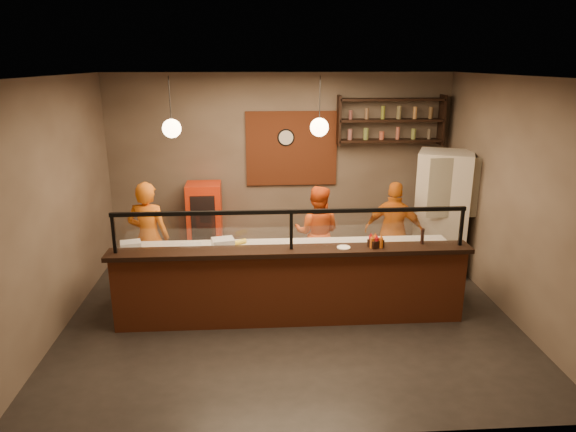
{
  "coord_description": "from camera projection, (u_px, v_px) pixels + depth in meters",
  "views": [
    {
      "loc": [
        -0.44,
        -6.48,
        3.37
      ],
      "look_at": [
        -0.0,
        0.3,
        1.32
      ],
      "focal_mm": 32.0,
      "sensor_mm": 36.0,
      "label": 1
    }
  ],
  "objects": [
    {
      "name": "prep_tub_a",
      "position": [
        131.0,
        246.0,
        6.95
      ],
      "size": [
        0.31,
        0.28,
        0.13
      ],
      "primitive_type": "cube",
      "rotation": [
        0.0,
        0.0,
        0.26
      ],
      "color": "silver",
      "rests_on": "worktop"
    },
    {
      "name": "floor",
      "position": [
        290.0,
        312.0,
        7.19
      ],
      "size": [
        6.0,
        6.0,
        0.0
      ],
      "primitive_type": "plane",
      "color": "black",
      "rests_on": "ground"
    },
    {
      "name": "small_plate",
      "position": [
        344.0,
        247.0,
        6.63
      ],
      "size": [
        0.22,
        0.22,
        0.01
      ],
      "primitive_type": "cylinder",
      "rotation": [
        0.0,
        0.0,
        0.35
      ],
      "color": "white",
      "rests_on": "counter_ledge"
    },
    {
      "name": "cook_mid",
      "position": [
        317.0,
        233.0,
        8.14
      ],
      "size": [
        0.87,
        0.76,
        1.53
      ],
      "primitive_type": "imported",
      "rotation": [
        0.0,
        0.0,
        2.86
      ],
      "color": "#D74C14",
      "rests_on": "floor"
    },
    {
      "name": "counter_ledge",
      "position": [
        291.0,
        251.0,
        6.61
      ],
      "size": [
        4.7,
        0.37,
        0.06
      ],
      "primitive_type": "cube",
      "color": "black",
      "rests_on": "service_counter"
    },
    {
      "name": "condiment_caddy",
      "position": [
        376.0,
        243.0,
        6.66
      ],
      "size": [
        0.21,
        0.19,
        0.1
      ],
      "primitive_type": "cube",
      "rotation": [
        0.0,
        0.0,
        0.41
      ],
      "color": "black",
      "rests_on": "counter_ledge"
    },
    {
      "name": "worktop",
      "position": [
        289.0,
        249.0,
        7.13
      ],
      "size": [
        4.6,
        0.75,
        0.05
      ],
      "primitive_type": "cube",
      "color": "silver",
      "rests_on": "worktop_cabinet"
    },
    {
      "name": "prep_tub_b",
      "position": [
        223.0,
        244.0,
        7.03
      ],
      "size": [
        0.34,
        0.3,
        0.15
      ],
      "primitive_type": "cube",
      "rotation": [
        0.0,
        0.0,
        0.23
      ],
      "color": "silver",
      "rests_on": "worktop"
    },
    {
      "name": "worktop_cabinet",
      "position": [
        289.0,
        279.0,
        7.26
      ],
      "size": [
        4.6,
        0.75,
        0.85
      ],
      "primitive_type": "cube",
      "color": "gray",
      "rests_on": "floor"
    },
    {
      "name": "red_cooler",
      "position": [
        205.0,
        222.0,
        8.96
      ],
      "size": [
        0.6,
        0.55,
        1.37
      ],
      "primitive_type": "cube",
      "rotation": [
        0.0,
        0.0,
        0.02
      ],
      "color": "red",
      "rests_on": "floor"
    },
    {
      "name": "rolling_pin",
      "position": [
        234.0,
        243.0,
        7.16
      ],
      "size": [
        0.36,
        0.27,
        0.07
      ],
      "primitive_type": "cylinder",
      "rotation": [
        0.0,
        1.57,
        0.57
      ],
      "color": "gold",
      "rests_on": "worktop"
    },
    {
      "name": "wall_right",
      "position": [
        511.0,
        198.0,
        6.91
      ],
      "size": [
        0.0,
        5.0,
        5.0
      ],
      "primitive_type": "plane",
      "rotation": [
        1.57,
        0.0,
        -1.57
      ],
      "color": "#6F5F51",
      "rests_on": "floor"
    },
    {
      "name": "pepper_mill",
      "position": [
        422.0,
        236.0,
        6.75
      ],
      "size": [
        0.05,
        0.05,
        0.21
      ],
      "primitive_type": "cylinder",
      "rotation": [
        0.0,
        0.0,
        -0.2
      ],
      "color": "black",
      "rests_on": "counter_ledge"
    },
    {
      "name": "cook_right",
      "position": [
        394.0,
        231.0,
        8.11
      ],
      "size": [
        1.01,
        0.68,
        1.59
      ],
      "primitive_type": "imported",
      "rotation": [
        0.0,
        0.0,
        2.8
      ],
      "color": "#C86212",
      "rests_on": "floor"
    },
    {
      "name": "wall_left",
      "position": [
        55.0,
        206.0,
        6.54
      ],
      "size": [
        0.0,
        5.0,
        5.0
      ],
      "primitive_type": "plane",
      "rotation": [
        1.57,
        0.0,
        1.57
      ],
      "color": "#6F5F51",
      "rests_on": "floor"
    },
    {
      "name": "sneeze_guard",
      "position": [
        291.0,
        226.0,
        6.51
      ],
      "size": [
        4.5,
        0.05,
        0.52
      ],
      "color": "white",
      "rests_on": "counter_ledge"
    },
    {
      "name": "wall_back",
      "position": [
        280.0,
        165.0,
        9.12
      ],
      "size": [
        6.0,
        0.0,
        6.0
      ],
      "primitive_type": "plane",
      "rotation": [
        1.57,
        0.0,
        0.0
      ],
      "color": "#6F5F51",
      "rests_on": "floor"
    },
    {
      "name": "prep_tub_c",
      "position": [
        192.0,
        250.0,
        6.81
      ],
      "size": [
        0.31,
        0.27,
        0.14
      ],
      "primitive_type": "cube",
      "rotation": [
        0.0,
        0.0,
        0.2
      ],
      "color": "silver",
      "rests_on": "worktop"
    },
    {
      "name": "wall_clock",
      "position": [
        286.0,
        137.0,
        8.94
      ],
      "size": [
        0.3,
        0.04,
        0.3
      ],
      "primitive_type": "cylinder",
      "rotation": [
        1.57,
        0.0,
        0.0
      ],
      "color": "black",
      "rests_on": "wall_back"
    },
    {
      "name": "wall_front",
      "position": [
        310.0,
        280.0,
        4.34
      ],
      "size": [
        6.0,
        0.0,
        6.0
      ],
      "primitive_type": "plane",
      "rotation": [
        -1.57,
        0.0,
        0.0
      ],
      "color": "#6F5F51",
      "rests_on": "floor"
    },
    {
      "name": "ceiling",
      "position": [
        290.0,
        76.0,
        6.26
      ],
      "size": [
        6.0,
        6.0,
        0.0
      ],
      "primitive_type": "plane",
      "rotation": [
        3.14,
        0.0,
        0.0
      ],
      "color": "#362E2A",
      "rests_on": "wall_back"
    },
    {
      "name": "pendant_right",
      "position": [
        319.0,
        127.0,
        6.67
      ],
      "size": [
        0.24,
        0.24,
        0.77
      ],
      "color": "black",
      "rests_on": "ceiling"
    },
    {
      "name": "fridge",
      "position": [
        442.0,
        212.0,
        8.41
      ],
      "size": [
        1.07,
        1.03,
        2.0
      ],
      "primitive_type": "cube",
      "rotation": [
        0.0,
        0.0,
        -0.39
      ],
      "color": "beige",
      "rests_on": "floor"
    },
    {
      "name": "brick_patch",
      "position": [
        292.0,
        149.0,
        9.01
      ],
      "size": [
        1.6,
        0.04,
        1.3
      ],
      "primitive_type": "cube",
      "color": "brown",
      "rests_on": "wall_back"
    },
    {
      "name": "pizza_dough",
      "position": [
        341.0,
        248.0,
        7.05
      ],
      "size": [
        0.51,
        0.51,
        0.01
      ],
      "primitive_type": "cylinder",
      "rotation": [
        0.0,
        0.0,
        -0.11
      ],
      "color": "beige",
      "rests_on": "worktop"
    },
    {
      "name": "service_counter",
      "position": [
        291.0,
        289.0,
        6.76
      ],
      "size": [
        4.6,
        0.25,
        1.0
      ],
      "primitive_type": "cube",
      "color": "brown",
      "rests_on": "floor"
    },
    {
      "name": "wall_shelving",
      "position": [
        391.0,
        120.0,
        8.83
      ],
      "size": [
        1.84,
        0.28,
        0.85
      ],
      "color": "black",
      "rests_on": "wall_back"
    },
    {
      "name": "pendant_left",
      "position": [
        172.0,
        128.0,
        6.55
      ],
      "size": [
        0.24,
        0.24,
        0.77
      ],
      "color": "black",
      "rests_on": "ceiling"
    },
    {
      "name": "cook_left",
      "position": [
        149.0,
        237.0,
        7.65
      ],
      "size": [
        0.68,
        0.51,
        1.71
      ],
      "primitive_type": "imported",
      "rotation": [
        0.0,
        0.0,
        2.97
      ],
      "color": "#D36413",
      "rests_on": "floor"
    }
  ]
}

